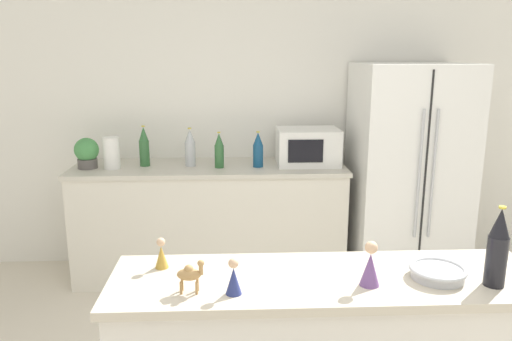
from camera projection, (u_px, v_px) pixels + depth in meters
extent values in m
cube|color=white|center=(270.00, 113.00, 4.15)|extent=(8.00, 0.06, 2.55)
cube|color=silver|center=(211.00, 223.00, 4.00)|extent=(2.09, 0.60, 0.87)
cube|color=beige|center=(209.00, 168.00, 3.90)|extent=(2.12, 0.63, 0.03)
cube|color=white|center=(407.00, 173.00, 3.90)|extent=(0.83, 0.72, 1.69)
cube|color=black|center=(424.00, 186.00, 3.54)|extent=(0.01, 0.01, 1.62)
cylinder|color=#B2B5BA|center=(419.00, 175.00, 3.50)|extent=(0.02, 0.02, 0.93)
cylinder|color=#B2B5BA|center=(433.00, 175.00, 3.51)|extent=(0.02, 0.02, 0.93)
cube|color=#B7AD99|center=(327.00, 281.00, 1.94)|extent=(1.69, 0.48, 0.03)
cylinder|color=#595451|center=(88.00, 163.00, 3.79)|extent=(0.15, 0.15, 0.07)
sphere|color=#478E4C|center=(87.00, 150.00, 3.77)|extent=(0.18, 0.18, 0.18)
cylinder|color=white|center=(112.00, 153.00, 3.76)|extent=(0.12, 0.12, 0.24)
cube|color=white|center=(308.00, 146.00, 3.91)|extent=(0.48, 0.36, 0.28)
cube|color=black|center=(306.00, 151.00, 3.73)|extent=(0.26, 0.01, 0.17)
cylinder|color=#2D6033|center=(144.00, 153.00, 3.86)|extent=(0.08, 0.08, 0.20)
cone|color=#2D6033|center=(143.00, 134.00, 3.82)|extent=(0.07, 0.07, 0.11)
cylinder|color=gold|center=(143.00, 126.00, 3.81)|extent=(0.03, 0.03, 0.01)
cylinder|color=#B2B7BC|center=(190.00, 154.00, 3.86)|extent=(0.08, 0.08, 0.19)
cone|color=#B2B7BC|center=(190.00, 136.00, 3.83)|extent=(0.08, 0.08, 0.10)
cylinder|color=gold|center=(189.00, 128.00, 3.81)|extent=(0.03, 0.03, 0.01)
cylinder|color=#2D6033|center=(219.00, 157.00, 3.80)|extent=(0.07, 0.07, 0.17)
cone|color=#2D6033|center=(219.00, 139.00, 3.77)|extent=(0.07, 0.07, 0.10)
cylinder|color=gold|center=(219.00, 132.00, 3.76)|extent=(0.02, 0.02, 0.01)
cylinder|color=navy|center=(258.00, 156.00, 3.83)|extent=(0.08, 0.08, 0.17)
cone|color=navy|center=(258.00, 139.00, 3.80)|extent=(0.07, 0.07, 0.10)
cylinder|color=gold|center=(258.00, 132.00, 3.78)|extent=(0.03, 0.03, 0.01)
cylinder|color=black|center=(496.00, 261.00, 1.84)|extent=(0.08, 0.08, 0.19)
cone|color=black|center=(501.00, 223.00, 1.81)|extent=(0.07, 0.07, 0.11)
cylinder|color=gold|center=(503.00, 207.00, 1.79)|extent=(0.03, 0.03, 0.01)
cylinder|color=#B7BABF|center=(438.00, 274.00, 1.92)|extent=(0.20, 0.20, 0.04)
torus|color=#B7BABF|center=(438.00, 269.00, 1.91)|extent=(0.22, 0.22, 0.02)
ellipsoid|color=#A87F4C|center=(189.00, 274.00, 1.79)|extent=(0.09, 0.05, 0.05)
sphere|color=#A87F4C|center=(189.00, 269.00, 1.79)|extent=(0.03, 0.03, 0.03)
cylinder|color=#A87F4C|center=(201.00, 269.00, 1.79)|extent=(0.02, 0.02, 0.04)
sphere|color=#A87F4C|center=(201.00, 263.00, 1.78)|extent=(0.02, 0.02, 0.02)
cylinder|color=#A87F4C|center=(197.00, 285.00, 1.82)|extent=(0.01, 0.01, 0.05)
cylinder|color=#A87F4C|center=(197.00, 288.00, 1.79)|extent=(0.01, 0.01, 0.05)
cylinder|color=#A87F4C|center=(182.00, 285.00, 1.82)|extent=(0.01, 0.01, 0.05)
cylinder|color=#A87F4C|center=(181.00, 288.00, 1.79)|extent=(0.01, 0.01, 0.05)
cone|color=#B28933|center=(161.00, 257.00, 2.01)|extent=(0.05, 0.05, 0.09)
sphere|color=tan|center=(161.00, 242.00, 1.99)|extent=(0.03, 0.03, 0.03)
cone|color=#6B4784|center=(370.00, 269.00, 1.85)|extent=(0.07, 0.07, 0.13)
sphere|color=tan|center=(371.00, 248.00, 1.83)|extent=(0.05, 0.05, 0.05)
cone|color=navy|center=(234.00, 281.00, 1.79)|extent=(0.06, 0.06, 0.10)
sphere|color=tan|center=(233.00, 263.00, 1.77)|extent=(0.04, 0.04, 0.04)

